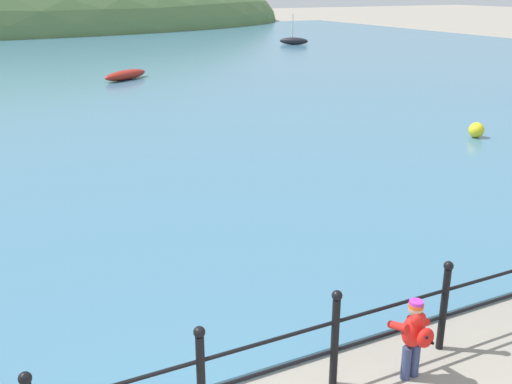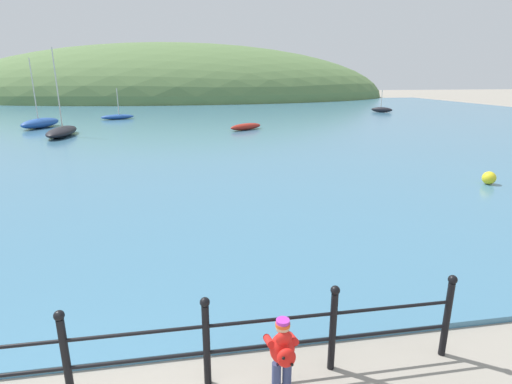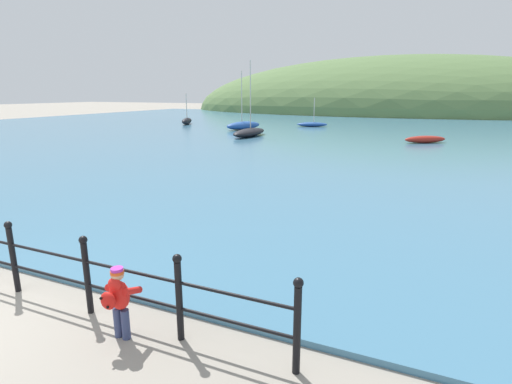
% 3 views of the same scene
% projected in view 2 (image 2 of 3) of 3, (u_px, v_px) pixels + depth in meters
% --- Properties ---
extents(water, '(80.00, 60.00, 0.10)m').
position_uv_depth(water, '(167.00, 121.00, 33.55)').
color(water, teal).
rests_on(water, ground).
extents(far_hillside, '(72.52, 39.89, 17.88)m').
position_uv_depth(far_hillside, '(177.00, 98.00, 68.69)').
color(far_hillside, '#567542').
rests_on(far_hillside, ground).
extents(iron_railing, '(9.75, 0.12, 1.21)m').
position_uv_depth(iron_railing, '(65.00, 354.00, 4.55)').
color(iron_railing, black).
rests_on(iron_railing, ground).
extents(child_in_coat, '(0.38, 0.53, 1.00)m').
position_uv_depth(child_in_coat, '(283.00, 350.00, 4.67)').
color(child_in_coat, navy).
rests_on(child_in_coat, ground).
extents(boat_twin_mast, '(2.64, 2.09, 0.44)m').
position_uv_depth(boat_twin_mast, '(246.00, 127.00, 27.48)').
color(boat_twin_mast, maroon).
rests_on(boat_twin_mast, water).
extents(boat_blue_hull, '(2.39, 3.93, 4.77)m').
position_uv_depth(boat_blue_hull, '(40.00, 123.00, 28.53)').
color(boat_blue_hull, '#1E4793').
rests_on(boat_blue_hull, water).
extents(boat_mid_harbor, '(1.40, 4.26, 5.22)m').
position_uv_depth(boat_mid_harbor, '(62.00, 131.00, 24.59)').
color(boat_mid_harbor, black).
rests_on(boat_mid_harbor, water).
extents(boat_far_right, '(2.86, 1.73, 2.58)m').
position_uv_depth(boat_far_right, '(118.00, 117.00, 34.19)').
color(boat_far_right, '#1E4793').
rests_on(boat_far_right, water).
extents(boat_white_sailboat, '(2.03, 1.88, 2.21)m').
position_uv_depth(boat_white_sailboat, '(382.00, 110.00, 40.65)').
color(boat_white_sailboat, black).
rests_on(boat_white_sailboat, water).
extents(mooring_buoy, '(0.45, 0.45, 0.45)m').
position_uv_depth(mooring_buoy, '(489.00, 178.00, 13.69)').
color(mooring_buoy, yellow).
rests_on(mooring_buoy, water).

